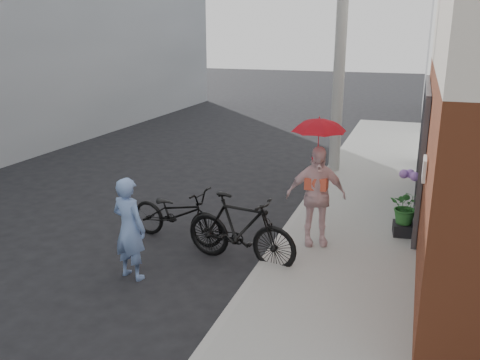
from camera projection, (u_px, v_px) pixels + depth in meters
The scene contains 11 objects.
ground at pixel (203, 265), 8.09m from camera, with size 80.00×80.00×0.00m, color black.
sidewalk at pixel (353, 233), 9.22m from camera, with size 2.20×24.00×0.12m, color #959691.
curb at pixel (290, 225), 9.59m from camera, with size 0.12×24.00×0.12m, color #9E9E99.
utility_pole at pixel (341, 34), 12.18m from camera, with size 0.28×0.28×7.00m, color #9E9E99.
officer at pixel (129, 229), 7.48m from camera, with size 0.57×0.38×1.57m, color #708EC7.
bike_left at pixel (177, 214), 8.91m from camera, with size 0.65×1.87×0.98m, color black.
bike_right at pixel (241, 230), 8.00m from camera, with size 0.54×1.91×1.15m, color black.
kimono_woman at pixel (316, 196), 8.38m from camera, with size 0.99×0.41×1.68m, color silver.
parasol at pixel (319, 124), 8.04m from camera, with size 0.83×0.83×0.73m, color red.
planter at pixel (405, 229), 8.95m from camera, with size 0.39×0.39×0.21m, color black.
potted_plant at pixel (407, 207), 8.83m from camera, with size 0.57×0.49×0.63m, color #2C6F2D.
Camera 1 is at (3.00, -6.76, 3.60)m, focal length 38.00 mm.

